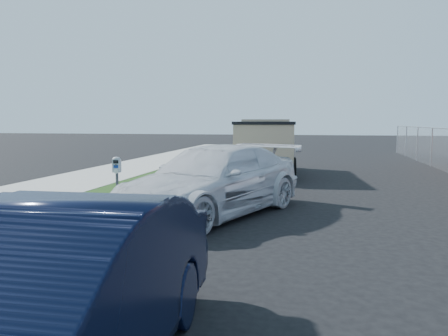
% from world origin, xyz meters
% --- Properties ---
extents(ground, '(120.00, 120.00, 0.00)m').
position_xyz_m(ground, '(0.00, 0.00, 0.00)').
color(ground, black).
rests_on(ground, ground).
extents(streetside, '(6.12, 50.00, 0.15)m').
position_xyz_m(streetside, '(-5.57, 2.00, 0.07)').
color(streetside, gray).
rests_on(streetside, ground).
extents(parking_meter, '(0.18, 0.14, 1.24)m').
position_xyz_m(parking_meter, '(-3.34, -0.62, 1.02)').
color(parking_meter, '#3F4247').
rests_on(parking_meter, ground).
extents(white_wagon, '(4.08, 5.75, 1.55)m').
position_xyz_m(white_wagon, '(-1.50, 0.53, 0.77)').
color(white_wagon, silver).
rests_on(white_wagon, ground).
extents(navy_sedan, '(1.74, 4.52, 1.47)m').
position_xyz_m(navy_sedan, '(-1.21, -6.27, 0.73)').
color(navy_sedan, black).
rests_on(navy_sedan, ground).
extents(dump_truck, '(2.70, 5.75, 2.18)m').
position_xyz_m(dump_truck, '(-1.31, 8.40, 1.23)').
color(dump_truck, black).
rests_on(dump_truck, ground).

